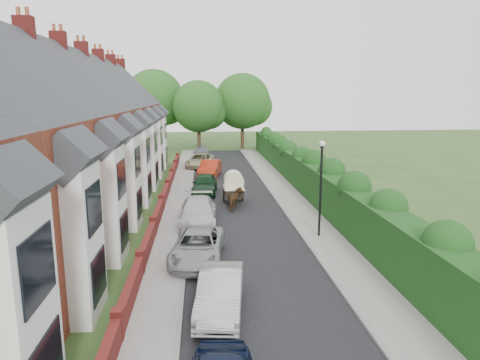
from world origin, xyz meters
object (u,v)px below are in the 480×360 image
object	(u,v)px
car_silver_a	(220,292)
car_white	(198,212)
car_green	(205,184)
car_beige	(200,161)
car_grey	(202,153)
lamppost	(321,177)
horse	(236,200)
car_silver_b	(198,247)
horse_cart	(234,185)
car_red	(210,168)

from	to	relation	value
car_silver_a	car_white	world-z (taller)	car_white
car_green	car_white	bearing A→B (deg)	-88.92
car_beige	car_grey	bearing A→B (deg)	99.92
lamppost	horse	bearing A→B (deg)	123.94
car_white	car_beige	bearing A→B (deg)	90.95
car_green	car_grey	distance (m)	18.17
car_white	car_beige	size ratio (longest dim) A/B	1.01
car_silver_b	car_beige	distance (m)	25.45
lamppost	car_grey	distance (m)	29.74
car_silver_b	car_grey	distance (m)	31.60
car_green	car_beige	size ratio (longest dim) A/B	0.87
horse	horse_cart	bearing A→B (deg)	-73.63
horse_cart	horse	bearing A→B (deg)	-90.00
car_silver_b	horse	bearing A→B (deg)	80.47
car_silver_a	car_white	distance (m)	10.34
car_white	car_red	size ratio (longest dim) A/B	1.10
car_beige	car_green	bearing A→B (deg)	-76.43
car_silver_a	car_beige	world-z (taller)	car_beige
car_green	horse	world-z (taller)	car_green
horse_cart	car_silver_a	bearing A→B (deg)	-96.16
car_white	car_green	distance (m)	7.85
car_silver_b	car_red	world-z (taller)	car_red
lamppost	car_beige	world-z (taller)	lamppost
car_white	horse	world-z (taller)	car_white
car_green	car_grey	bearing A→B (deg)	95.05
car_grey	horse_cart	xyz separation A→B (m)	(2.12, -21.32, 0.64)
lamppost	horse	xyz separation A→B (m)	(-3.93, 5.85, -2.58)
car_silver_a	car_grey	xyz separation A→B (m)	(-0.51, 36.30, -0.04)
car_silver_b	car_white	distance (m)	5.60
car_beige	horse	distance (m)	17.17
car_silver_b	car_grey	world-z (taller)	car_silver_b
car_red	horse_cart	distance (m)	10.06
car_silver_b	car_white	world-z (taller)	car_white
car_red	car_beige	distance (m)	5.31
car_silver_b	car_beige	xyz separation A→B (m)	(0.09, 25.45, 0.04)
car_beige	horse_cart	bearing A→B (deg)	-69.36
car_red	horse_cart	size ratio (longest dim) A/B	1.48
car_beige	horse_cart	world-z (taller)	horse_cart
car_green	horse_cart	distance (m)	3.77
car_white	horse_cart	bearing A→B (deg)	63.53
car_silver_b	car_red	distance (m)	20.25
car_beige	car_grey	xyz separation A→B (m)	(0.21, 6.15, -0.04)
car_green	car_red	xyz separation A→B (m)	(0.56, 6.79, 0.01)
car_red	horse	xyz separation A→B (m)	(1.42, -11.78, -0.05)
horse	horse_cart	xyz separation A→B (m)	(-0.00, 1.83, 0.59)
car_white	car_silver_b	bearing A→B (deg)	-88.29
lamppost	horse	size ratio (longest dim) A/B	3.04
car_silver_a	car_silver_b	distance (m)	4.77
car_silver_a	car_grey	distance (m)	36.30
horse_cart	car_green	bearing A→B (deg)	122.15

